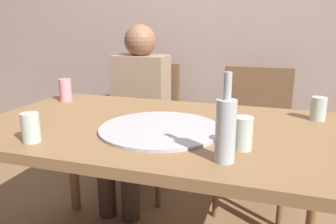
# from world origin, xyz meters

# --- Properties ---
(back_wall) EXTENTS (6.00, 0.10, 2.60)m
(back_wall) POSITION_xyz_m (0.00, 1.24, 1.30)
(back_wall) COLOR gray
(back_wall) RESTS_ON ground_plane
(dining_table) EXTENTS (1.53, 0.90, 0.76)m
(dining_table) POSITION_xyz_m (0.00, 0.00, 0.68)
(dining_table) COLOR olive
(dining_table) RESTS_ON ground_plane
(pizza_tray) EXTENTS (0.49, 0.49, 0.01)m
(pizza_tray) POSITION_xyz_m (0.04, -0.07, 0.76)
(pizza_tray) COLOR #ADADB2
(pizza_tray) RESTS_ON dining_table
(wine_bottle) EXTENTS (0.06, 0.06, 0.28)m
(wine_bottle) POSITION_xyz_m (0.33, -0.30, 0.87)
(wine_bottle) COLOR #B2BCC1
(wine_bottle) RESTS_ON dining_table
(tumbler_near) EXTENTS (0.07, 0.07, 0.10)m
(tumbler_near) POSITION_xyz_m (0.66, 0.28, 0.81)
(tumbler_near) COLOR #B7C6BC
(tumbler_near) RESTS_ON dining_table
(tumbler_far) EXTENTS (0.07, 0.07, 0.11)m
(tumbler_far) POSITION_xyz_m (-0.36, -0.34, 0.81)
(tumbler_far) COLOR #B7C6BC
(tumbler_far) RESTS_ON dining_table
(wine_glass) EXTENTS (0.07, 0.07, 0.11)m
(wine_glass) POSITION_xyz_m (0.37, -0.18, 0.82)
(wine_glass) COLOR #B7C6BC
(wine_glass) RESTS_ON dining_table
(soda_can) EXTENTS (0.07, 0.07, 0.12)m
(soda_can) POSITION_xyz_m (-0.63, 0.26, 0.82)
(soda_can) COLOR pink
(soda_can) RESTS_ON dining_table
(chair_left) EXTENTS (0.44, 0.44, 0.90)m
(chair_left) POSITION_xyz_m (-0.39, 0.85, 0.51)
(chair_left) COLOR brown
(chair_left) RESTS_ON ground_plane
(chair_right) EXTENTS (0.44, 0.44, 0.90)m
(chair_right) POSITION_xyz_m (0.36, 0.85, 0.51)
(chair_right) COLOR brown
(chair_right) RESTS_ON ground_plane
(guest_in_sweater) EXTENTS (0.36, 0.56, 1.17)m
(guest_in_sweater) POSITION_xyz_m (-0.39, 0.70, 0.64)
(guest_in_sweater) COLOR #937A60
(guest_in_sweater) RESTS_ON ground_plane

